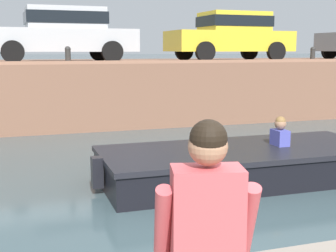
{
  "coord_description": "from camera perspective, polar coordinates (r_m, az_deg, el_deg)",
  "views": [
    {
      "loc": [
        -2.01,
        -2.55,
        2.11
      ],
      "look_at": [
        -0.09,
        3.25,
        1.11
      ],
      "focal_mm": 50.0,
      "sensor_mm": 36.0,
      "label": 1
    }
  ],
  "objects": [
    {
      "name": "car_left_inner_silver",
      "position": [
        14.01,
        -12.83,
        11.07
      ],
      "size": [
        4.33,
        2.08,
        1.54
      ],
      "color": "#B7BABC",
      "rests_on": "far_quay_wall"
    },
    {
      "name": "car_centre_yellow",
      "position": [
        15.49,
        7.69,
        11.02
      ],
      "size": [
        4.0,
        1.96,
        1.54
      ],
      "color": "yellow",
      "rests_on": "far_quay_wall"
    },
    {
      "name": "motorboat_passing",
      "position": [
        7.79,
        10.51,
        -4.46
      ],
      "size": [
        5.6,
        1.89,
        1.02
      ],
      "color": "black",
      "rests_on": "ground"
    },
    {
      "name": "ground_plane",
      "position": [
        7.75,
        -2.58,
        -6.46
      ],
      "size": [
        400.0,
        400.0,
        0.0
      ],
      "primitive_type": "plane",
      "color": "#3D5156"
    },
    {
      "name": "far_wall_coping",
      "position": [
        12.11,
        -8.8,
        7.68
      ],
      "size": [
        60.0,
        0.24,
        0.08
      ],
      "primitive_type": "cube",
      "color": "#9F6C52",
      "rests_on": "far_quay_wall"
    },
    {
      "name": "person_seated_left",
      "position": [
        2.5,
        4.57,
        -12.59
      ],
      "size": [
        0.58,
        0.6,
        0.97
      ],
      "color": "#282833",
      "rests_on": "near_quay"
    },
    {
      "name": "mooring_bollard_east",
      "position": [
        14.79,
        17.23,
        8.43
      ],
      "size": [
        0.15,
        0.15,
        0.45
      ],
      "color": "#2D2B28",
      "rests_on": "far_quay_wall"
    },
    {
      "name": "mooring_bollard_mid",
      "position": [
        12.14,
        -12.11,
        8.53
      ],
      "size": [
        0.15,
        0.15,
        0.45
      ],
      "color": "#2D2B28",
      "rests_on": "far_quay_wall"
    },
    {
      "name": "far_quay_wall",
      "position": [
        15.01,
        -10.55,
        4.45
      ],
      "size": [
        60.0,
        6.0,
        1.74
      ],
      "primitive_type": "cube",
      "color": "brown",
      "rests_on": "ground"
    }
  ]
}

